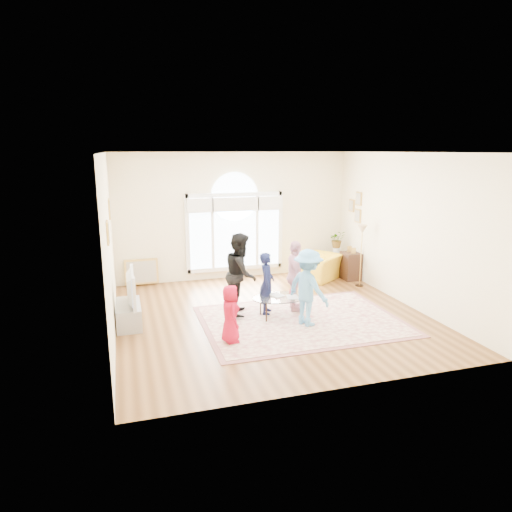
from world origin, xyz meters
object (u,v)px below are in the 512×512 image
object	(u,v)px
armchair	(320,267)
tv_console	(129,314)
coffee_table	(281,298)
area_rug	(301,321)
television	(127,288)

from	to	relation	value
armchair	tv_console	bearing A→B (deg)	-15.54
coffee_table	area_rug	bearing A→B (deg)	-44.47
tv_console	television	bearing A→B (deg)	-0.00
coffee_table	armchair	distance (m)	2.93
tv_console	television	size ratio (longest dim) A/B	0.90
area_rug	tv_console	xyz separation A→B (m)	(-3.21, 0.76, 0.20)
area_rug	tv_console	size ratio (longest dim) A/B	3.60
tv_console	armchair	xyz separation A→B (m)	(4.76, 1.83, 0.11)
area_rug	television	bearing A→B (deg)	166.67
area_rug	television	xyz separation A→B (m)	(-3.20, 0.76, 0.73)
area_rug	tv_console	distance (m)	3.30
television	armchair	size ratio (longest dim) A/B	1.11
television	area_rug	bearing A→B (deg)	-13.33
area_rug	television	size ratio (longest dim) A/B	3.25
coffee_table	television	bearing A→B (deg)	172.61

